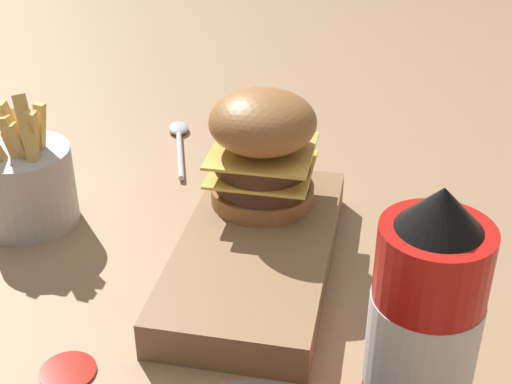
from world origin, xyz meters
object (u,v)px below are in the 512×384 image
serving_board (256,253)px  spoon (179,137)px  burger (263,148)px  ketchup_bottle (423,330)px  fries_basket (26,184)px

serving_board → spoon: 0.30m
serving_board → burger: bearing=6.0°
serving_board → ketchup_bottle: 0.24m
ketchup_bottle → burger: bearing=33.4°
serving_board → ketchup_bottle: size_ratio=1.42×
serving_board → fries_basket: (0.04, 0.25, 0.03)m
spoon → serving_board: bearing=-167.1°
burger → spoon: size_ratio=0.75×
burger → ketchup_bottle: 0.28m
burger → spoon: bearing=38.0°
ketchup_bottle → spoon: 0.53m
serving_board → burger: size_ratio=2.42×
spoon → fries_basket: bearing=138.0°
burger → spoon: (0.19, 0.15, -0.09)m
ketchup_bottle → fries_basket: bearing=62.9°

